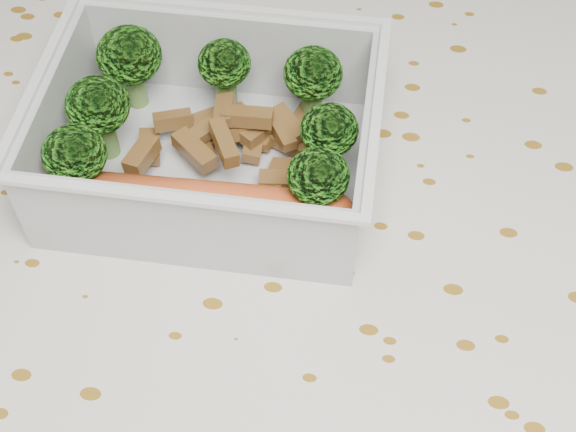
# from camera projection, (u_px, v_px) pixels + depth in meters

# --- Properties ---
(dining_table) EXTENTS (1.40, 0.90, 0.75)m
(dining_table) POSITION_uv_depth(u_px,v_px,m) (286.00, 345.00, 0.46)
(dining_table) COLOR brown
(dining_table) RESTS_ON ground
(tablecloth) EXTENTS (1.46, 0.96, 0.19)m
(tablecloth) POSITION_uv_depth(u_px,v_px,m) (286.00, 300.00, 0.42)
(tablecloth) COLOR silver
(tablecloth) RESTS_ON dining_table
(lunch_container) EXTENTS (0.17, 0.13, 0.06)m
(lunch_container) POSITION_uv_depth(u_px,v_px,m) (211.00, 147.00, 0.40)
(lunch_container) COLOR silver
(lunch_container) RESTS_ON tablecloth
(broccoli_florets) EXTENTS (0.15, 0.10, 0.05)m
(broccoli_florets) POSITION_uv_depth(u_px,v_px,m) (201.00, 107.00, 0.40)
(broccoli_florets) COLOR #608C3F
(broccoli_florets) RESTS_ON lunch_container
(meat_pile) EXTENTS (0.10, 0.07, 0.03)m
(meat_pile) POSITION_uv_depth(u_px,v_px,m) (237.00, 137.00, 0.41)
(meat_pile) COLOR brown
(meat_pile) RESTS_ON lunch_container
(sausage) EXTENTS (0.15, 0.03, 0.02)m
(sausage) POSITION_uv_depth(u_px,v_px,m) (204.00, 204.00, 0.38)
(sausage) COLOR #C34D23
(sausage) RESTS_ON lunch_container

